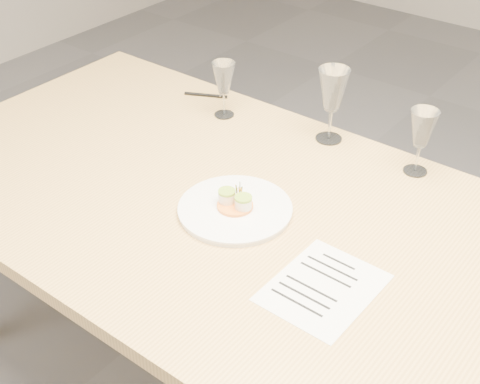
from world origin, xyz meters
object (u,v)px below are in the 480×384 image
Objects in this scene: recipe_sheet at (323,288)px; wine_glass_0 at (224,79)px; dining_table at (318,265)px; wine_glass_1 at (333,91)px; dinner_plate at (235,208)px; ballpoint_pen at (206,95)px; wine_glass_2 at (422,130)px.

wine_glass_0 is at bearing 145.14° from recipe_sheet.
wine_glass_0 reaches higher than dining_table.
wine_glass_1 reaches higher than recipe_sheet.
wine_glass_0 is at bearing 132.07° from dinner_plate.
wine_glass_0 is at bearing -53.14° from ballpoint_pen.
wine_glass_2 is at bearing -26.26° from ballpoint_pen.
ballpoint_pen is (-0.70, 0.42, 0.07)m from dining_table.
ballpoint_pen is at bearing -178.75° from wine_glass_1.
dinner_plate is at bearing 163.74° from recipe_sheet.
wine_glass_1 is (-0.01, 0.45, 0.14)m from dinner_plate.
wine_glass_1 is at bearing 90.70° from dinner_plate.
dining_table is 10.81× the size of wine_glass_1.
wine_glass_0 is at bearing -167.54° from wine_glass_1.
wine_glass_1 reaches higher than wine_glass_0.
ballpoint_pen is at bearing 146.53° from recipe_sheet.
wine_glass_1 reaches higher than dining_table.
wine_glass_2 is at bearing 84.76° from dining_table.
wine_glass_2 is at bearing 58.61° from dinner_plate.
wine_glass_1 is (0.46, 0.01, 0.15)m from ballpoint_pen.
wine_glass_1 reaches higher than dinner_plate.
wine_glass_1 reaches higher than wine_glass_2.
wine_glass_1 is at bearing -25.43° from ballpoint_pen.
ballpoint_pen is (-0.47, 0.44, -0.01)m from dinner_plate.
recipe_sheet is 0.66m from wine_glass_1.
ballpoint_pen reaches higher than dining_table.
recipe_sheet is 1.42× the size of wine_glass_2.
wine_glass_1 is (-0.24, 0.43, 0.22)m from dining_table.
dining_table is at bearing 125.64° from recipe_sheet.
wine_glass_2 is (0.27, 0.45, 0.12)m from dinner_plate.
wine_glass_0 is (-0.57, 0.35, 0.19)m from dining_table.
dining_table is 13.60× the size of wine_glass_0.
dinner_plate is 1.29× the size of wine_glass_1.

